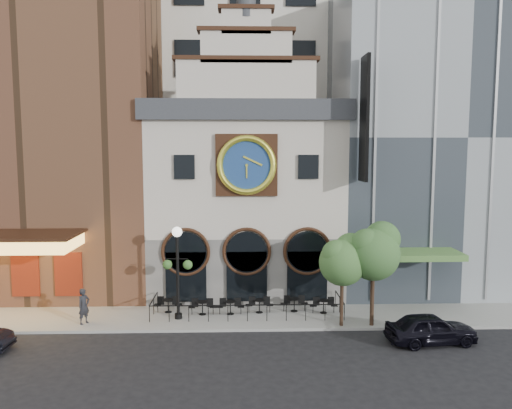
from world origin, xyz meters
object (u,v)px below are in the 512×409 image
Objects in this scene: bistro_0 at (168,304)px; bistro_3 at (259,305)px; pedestrian at (84,306)px; lamppost at (178,262)px; bistro_1 at (202,307)px; car_right at (431,329)px; tree_right at (343,259)px; tree_left at (374,250)px; bistro_4 at (294,304)px; bistro_2 at (230,306)px; bistro_5 at (324,305)px.

bistro_0 and bistro_3 have the same top height.
lamppost is at bearing -49.22° from pedestrian.
bistro_1 is 0.36× the size of car_right.
car_right is 5.42m from tree_right.
bistro_0 is 0.28× the size of tree_left.
tree_right is at bearing -14.12° from bistro_0.
bistro_4 is 0.32× the size of tree_right.
pedestrian is 5.46m from lamppost.
bistro_3 is (1.66, 0.24, 0.00)m from bistro_2.
bistro_2 is at bearing -179.47° from bistro_5.
tree_right reaches higher than pedestrian.
bistro_3 is (5.23, -0.21, 0.00)m from bistro_0.
pedestrian is at bearing -170.56° from bistro_2.
pedestrian reaches higher than car_right.
tree_left reaches higher than bistro_0.
tree_left is at bearing -41.16° from bistro_5.
bistro_5 is (6.89, 0.05, 0.00)m from bistro_1.
lamppost reaches higher than bistro_2.
tree_right reaches higher than car_right.
bistro_0 is 3.00m from lamppost.
tree_left reaches higher than bistro_4.
tree_left is 1.69m from tree_right.
tree_right is at bearing -14.49° from bistro_1.
bistro_2 is 7.03m from tree_right.
bistro_5 is at bearing 0.53° from bistro_2.
tree_right is at bearing 54.09° from car_right.
bistro_4 is 4.56m from tree_right.
bistro_0 is 4.60m from pedestrian.
bistro_3 is 0.31× the size of lamppost.
pedestrian reaches higher than bistro_0.
bistro_2 is 0.82× the size of pedestrian.
car_right is at bearing -42.86° from bistro_5.
bistro_1 is at bearing 29.42° from lamppost.
bistro_0 is at bearing -34.57° from pedestrian.
pedestrian reaches higher than bistro_3.
bistro_1 is 1.00× the size of bistro_4.
lamppost is at bearing 172.78° from tree_left.
car_right reaches higher than bistro_1.
bistro_4 is at bearing 4.49° from bistro_1.
car_right is 2.28× the size of pedestrian.
bistro_1 is at bearing -179.88° from bistro_2.
tree_right is (0.66, -2.00, 3.15)m from bistro_5.
lamppost reaches higher than bistro_4.
pedestrian is 15.73m from tree_left.
car_right is (8.23, -4.43, 0.13)m from bistro_3.
bistro_4 is 7.15m from lamppost.
tree_right is at bearing -45.78° from bistro_4.
bistro_1 and bistro_2 have the same top height.
bistro_0 is 8.89m from bistro_5.
tree_left is (7.60, -1.95, 3.60)m from bistro_2.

